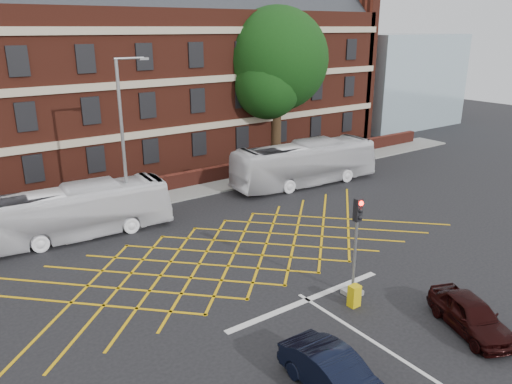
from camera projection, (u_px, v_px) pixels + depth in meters
ground at (258, 268)px, 23.30m from camera, size 120.00×120.00×0.00m
victorian_building at (91, 67)px, 37.91m from camera, size 51.00×12.17×20.40m
boundary_wall at (143, 188)px, 33.14m from camera, size 56.00×0.50×1.10m
far_pavement at (150, 199)px, 32.53m from camera, size 60.00×3.00×0.12m
glass_block at (391, 80)px, 56.76m from camera, size 14.00×10.00×10.00m
box_junction_hatching at (234, 253)px, 24.84m from camera, size 8.22×8.22×0.02m
stop_line at (307, 300)px, 20.60m from camera, size 8.00×0.30×0.02m
bus_left at (74, 212)px, 26.37m from camera, size 10.31×3.16×2.83m
bus_right at (305, 163)px, 35.31m from camera, size 11.25×3.55×3.08m
car_navy at (336, 375)px, 15.14m from camera, size 1.51×4.12×1.35m
car_maroon at (471, 315)px, 18.36m from camera, size 2.86×4.14×1.31m
deciduous_tree at (276, 67)px, 40.60m from camera, size 8.43×8.40×12.43m
traffic_light_near at (355, 256)px, 20.50m from camera, size 0.70×0.70×4.27m
street_lamp at (127, 172)px, 27.12m from camera, size 2.25×1.00×9.26m
utility_cabinet at (354, 296)px, 20.03m from camera, size 0.45×0.37×0.92m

